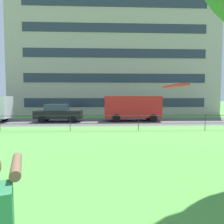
{
  "coord_description": "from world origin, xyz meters",
  "views": [
    {
      "loc": [
        2.11,
        1.12,
        2.05
      ],
      "look_at": [
        2.41,
        8.41,
        1.57
      ],
      "focal_mm": 33.07,
      "sensor_mm": 36.0,
      "label": 1
    }
  ],
  "objects": [
    {
      "name": "panel_van_left",
      "position": [
        4.73,
        19.68,
        1.27
      ],
      "size": [
        5.01,
        2.11,
        2.24
      ],
      "color": "red",
      "rests_on": "ground"
    },
    {
      "name": "frisbee",
      "position": [
        2.86,
        3.21,
        2.18
      ],
      "size": [
        0.36,
        0.36,
        0.05
      ],
      "color": "red"
    },
    {
      "name": "street_strip",
      "position": [
        0.0,
        19.47,
        0.0
      ],
      "size": [
        80.0,
        6.3,
        0.01
      ],
      "primitive_type": "cube",
      "color": "#565454",
      "rests_on": "ground"
    },
    {
      "name": "apartment_building_background",
      "position": [
        3.65,
        33.2,
        7.81
      ],
      "size": [
        27.08,
        12.91,
        15.61
      ],
      "color": "#ADA393",
      "rests_on": "ground"
    },
    {
      "name": "park_fence",
      "position": [
        -0.0,
        14.18,
        0.67
      ],
      "size": [
        34.91,
        0.04,
        1.0
      ],
      "color": "#232328",
      "rests_on": "ground"
    },
    {
      "name": "car_black_center",
      "position": [
        -1.84,
        19.3,
        0.78
      ],
      "size": [
        4.0,
        1.82,
        1.54
      ],
      "color": "black",
      "rests_on": "ground"
    }
  ]
}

